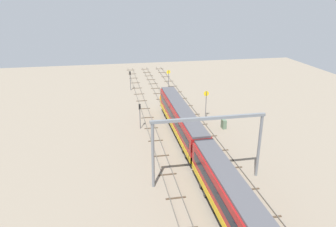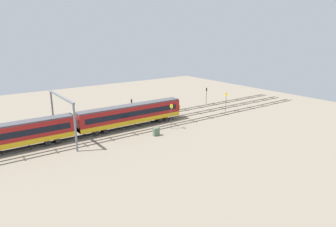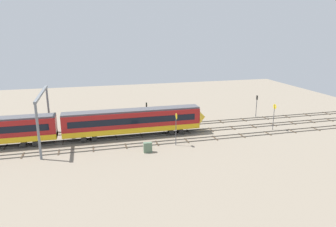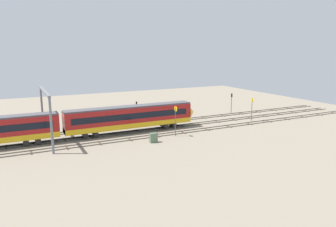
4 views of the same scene
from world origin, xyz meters
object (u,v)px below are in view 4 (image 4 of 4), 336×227
Objects in this scene: speed_sign_near_foreground at (252,106)px; train at (65,125)px; overhead_gantry at (45,105)px; signal_light_trackside_departure at (232,100)px; signal_light_trackside_approach at (137,109)px; relay_cabinet at (154,138)px; speed_sign_mid_trackside at (176,116)px.

train is at bearing 175.62° from speed_sign_near_foreground.
signal_light_trackside_departure is at bearing 8.35° from overhead_gantry.
relay_cabinet is at bearing -100.22° from signal_light_trackside_approach.
speed_sign_near_foreground reaches higher than signal_light_trackside_approach.
signal_light_trackside_approach is at bearing 79.78° from relay_cabinet.
overhead_gantry is 2.98× the size of signal_light_trackside_departure.
signal_light_trackside_departure is at bearing 79.44° from speed_sign_near_foreground.
train is 11.11× the size of signal_light_trackside_approach.
overhead_gantry reaches higher than train.
speed_sign_mid_trackside is (17.92, -6.22, 0.92)m from train.
overhead_gantry reaches higher than relay_cabinet.
speed_sign_near_foreground is 3.15× the size of relay_cabinet.
signal_light_trackside_departure is (1.72, 9.22, -0.21)m from speed_sign_near_foreground.
relay_cabinet is at bearing -160.43° from speed_sign_mid_trackside.
overhead_gantry is at bearing -160.60° from signal_light_trackside_approach.
relay_cabinet is (-25.22, -5.10, -2.51)m from speed_sign_near_foreground.
speed_sign_mid_trackside reaches higher than train.
overhead_gantry is at bearing 152.80° from relay_cabinet.
overhead_gantry is 3.11× the size of signal_light_trackside_approach.
overhead_gantry is 2.80× the size of speed_sign_near_foreground.
speed_sign_mid_trackside is 25.21m from signal_light_trackside_departure.
signal_light_trackside_departure is 30.60m from relay_cabinet.
train is 16.78m from signal_light_trackside_approach.
speed_sign_near_foreground is 1.11× the size of signal_light_trackside_approach.
relay_cabinet is (-5.06, -1.80, -2.78)m from speed_sign_mid_trackside.
train is at bearing -0.74° from overhead_gantry.
overhead_gantry reaches higher than speed_sign_mid_trackside.
train is 9.24× the size of speed_sign_mid_trackside.
train is 3.57× the size of overhead_gantry.
speed_sign_near_foreground is 24.49m from signal_light_trackside_approach.
overhead_gantry is 41.12m from speed_sign_near_foreground.
overhead_gantry is at bearing 175.87° from speed_sign_near_foreground.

